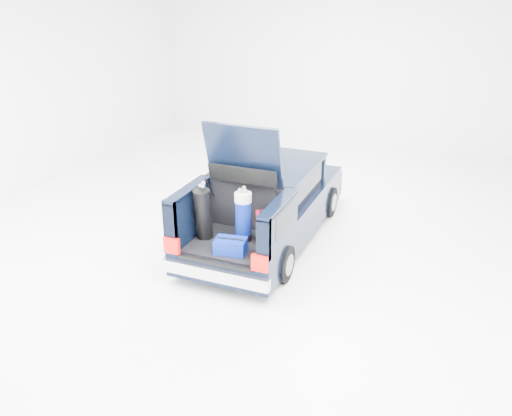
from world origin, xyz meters
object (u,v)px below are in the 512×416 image
at_px(red_suitcase, 266,228).
at_px(blue_golf_bag, 243,216).
at_px(car, 268,203).
at_px(blue_duffel, 231,246).
at_px(black_golf_bag, 203,214).

relative_size(red_suitcase, blue_golf_bag, 0.61).
distance_m(car, blue_duffel, 1.93).
relative_size(car, blue_duffel, 8.78).
distance_m(black_golf_bag, blue_duffel, 0.75).
height_order(car, black_golf_bag, car).
height_order(black_golf_bag, blue_golf_bag, black_golf_bag).
xyz_separation_m(blue_golf_bag, blue_duffel, (-0.00, -0.50, -0.30)).
xyz_separation_m(red_suitcase, blue_duffel, (-0.39, -0.53, -0.15)).
bearing_deg(car, blue_duffel, -86.72).
bearing_deg(red_suitcase, blue_golf_bag, 161.33).
bearing_deg(car, blue_golf_bag, -85.48).
bearing_deg(black_golf_bag, blue_golf_bag, 9.57).
bearing_deg(red_suitcase, car, 86.61).
xyz_separation_m(black_golf_bag, blue_duffel, (0.61, -0.29, -0.32)).
xyz_separation_m(car, blue_duffel, (0.11, -1.92, 0.04)).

